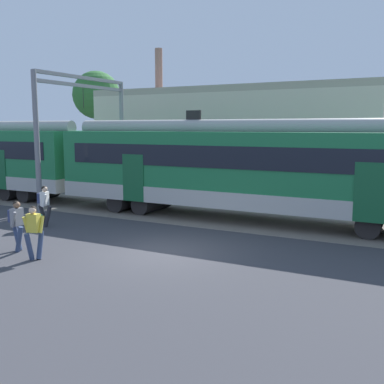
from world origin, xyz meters
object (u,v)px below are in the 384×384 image
(pedestrian_yellow, at_px, (34,228))
(commuter_train, at_px, (92,162))
(pedestrian_white, at_px, (44,202))
(pedestrian_grey, at_px, (17,221))

(pedestrian_yellow, bearing_deg, commuter_train, 119.36)
(pedestrian_yellow, bearing_deg, pedestrian_white, 132.03)
(commuter_train, bearing_deg, pedestrian_white, -72.47)
(pedestrian_grey, bearing_deg, pedestrian_white, 122.21)
(pedestrian_grey, height_order, pedestrian_yellow, same)
(commuter_train, relative_size, pedestrian_yellow, 22.83)
(pedestrian_yellow, bearing_deg, pedestrian_grey, 161.26)
(commuter_train, distance_m, pedestrian_grey, 8.79)
(commuter_train, height_order, pedestrian_white, commuter_train)
(commuter_train, distance_m, pedestrian_yellow, 9.69)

